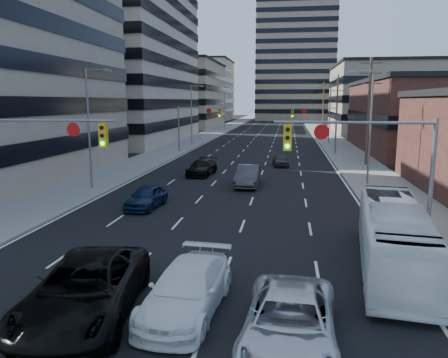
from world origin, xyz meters
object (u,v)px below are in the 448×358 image
white_van (187,289)px  silver_suv (290,322)px  sedan_blue (147,197)px  black_pickup (85,289)px  transit_bus (393,237)px

white_van → silver_suv: (3.24, -1.64, -0.01)m
sedan_blue → silver_suv: bearing=-54.8°
black_pickup → white_van: black_pickup is taller
silver_suv → transit_bus: transit_bus is taller
white_van → sedan_blue: white_van is taller
transit_bus → silver_suv: bearing=-115.5°
transit_bus → sedan_blue: transit_bus is taller
white_van → sedan_blue: 14.30m
black_pickup → white_van: bearing=7.2°
white_van → sedan_blue: (-5.67, 13.13, -0.04)m
white_van → silver_suv: white_van is taller
silver_suv → transit_bus: size_ratio=0.56×
black_pickup → white_van: 3.16m
transit_bus → sedan_blue: (-12.96, 8.52, -0.64)m
white_van → transit_bus: 8.65m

